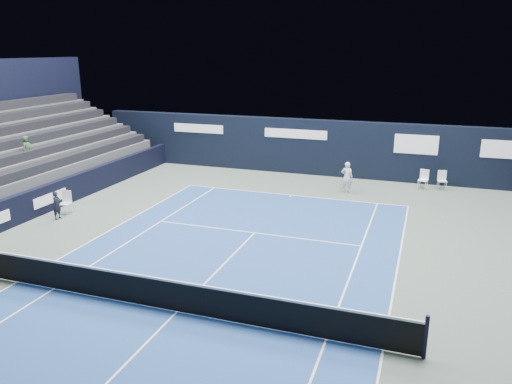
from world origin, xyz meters
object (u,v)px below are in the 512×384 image
tennis_player (347,177)px  folding_chair_back_b (442,179)px  folding_chair_back_a (424,176)px  tennis_net (176,295)px  line_judge_chair (66,201)px

tennis_player → folding_chair_back_b: bearing=25.7°
folding_chair_back_a → tennis_net: (-6.04, -15.33, -0.15)m
line_judge_chair → tennis_player: (10.94, 7.32, 0.20)m
folding_chair_back_b → tennis_net: 16.94m
line_judge_chair → tennis_net: 10.40m
tennis_net → tennis_player: bearing=79.7°
line_judge_chair → tennis_player: bearing=28.1°
line_judge_chair → tennis_net: tennis_net is taller
tennis_player → tennis_net: bearing=-100.3°
tennis_net → tennis_player: 13.53m
folding_chair_back_a → line_judge_chair: 17.29m
tennis_net → tennis_player: (2.43, 13.30, 0.27)m
folding_chair_back_b → line_judge_chair: 18.11m
folding_chair_back_b → tennis_net: bearing=-123.9°
folding_chair_back_a → tennis_player: bearing=-137.6°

